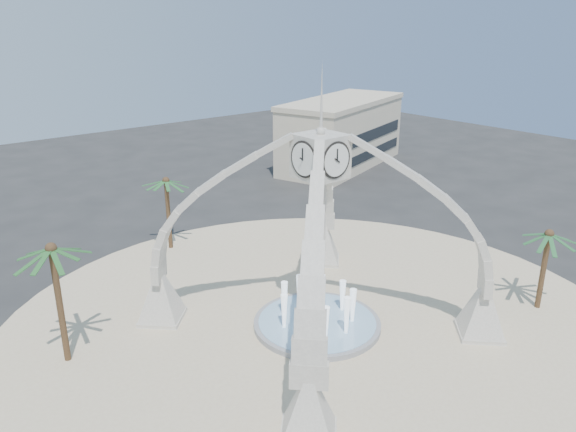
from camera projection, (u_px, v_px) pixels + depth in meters
ground at (317, 327)px, 35.44m from camera, size 140.00×140.00×0.00m
plaza at (317, 326)px, 35.43m from camera, size 40.00×40.00×0.06m
clock_tower at (319, 231)px, 33.25m from camera, size 17.94×17.94×16.30m
fountain at (317, 323)px, 35.34m from camera, size 8.00×8.00×3.62m
building_ne at (342, 133)px, 72.32m from camera, size 21.87×14.17×8.60m
palm_east at (549, 235)px, 35.98m from camera, size 4.96×4.96×6.05m
palm_west at (51, 251)px, 29.71m from camera, size 4.46×4.46×7.66m
palm_north at (166, 182)px, 45.49m from camera, size 4.51×4.51×6.63m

